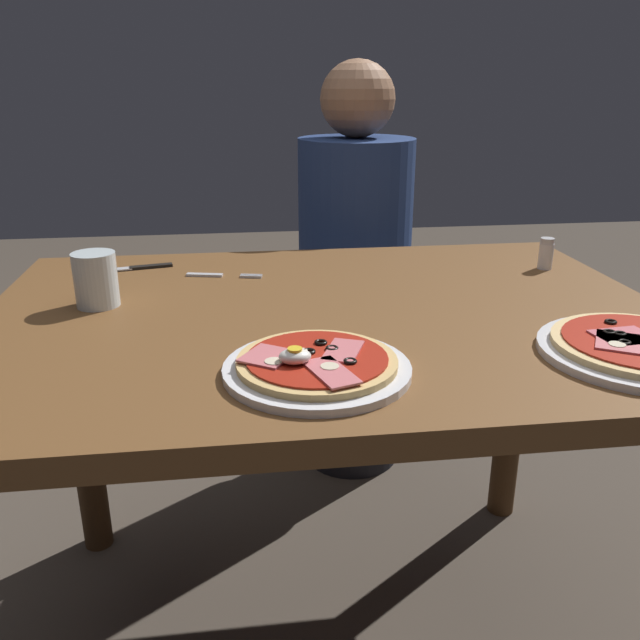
% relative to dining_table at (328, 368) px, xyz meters
% --- Properties ---
extents(ground_plane, '(8.00, 8.00, 0.00)m').
position_rel_dining_table_xyz_m(ground_plane, '(0.00, 0.00, -0.63)').
color(ground_plane, '#4C4238').
extents(dining_table, '(1.20, 0.87, 0.75)m').
position_rel_dining_table_xyz_m(dining_table, '(0.00, 0.00, 0.00)').
color(dining_table, brown).
rests_on(dining_table, ground).
extents(pizza_foreground, '(0.26, 0.26, 0.05)m').
position_rel_dining_table_xyz_m(pizza_foreground, '(-0.05, -0.26, 0.12)').
color(pizza_foreground, white).
rests_on(pizza_foreground, dining_table).
extents(pizza_across_left, '(0.29, 0.29, 0.03)m').
position_rel_dining_table_xyz_m(pizza_across_left, '(0.42, -0.26, 0.12)').
color(pizza_across_left, white).
rests_on(pizza_across_left, dining_table).
extents(water_glass_near, '(0.08, 0.08, 0.10)m').
position_rel_dining_table_xyz_m(water_glass_near, '(-0.41, 0.08, 0.15)').
color(water_glass_near, silver).
rests_on(water_glass_near, dining_table).
extents(fork, '(0.16, 0.05, 0.00)m').
position_rel_dining_table_xyz_m(fork, '(-0.20, 0.24, 0.11)').
color(fork, silver).
rests_on(fork, dining_table).
extents(knife, '(0.19, 0.06, 0.01)m').
position_rel_dining_table_xyz_m(knife, '(-0.38, 0.31, 0.12)').
color(knife, silver).
rests_on(knife, dining_table).
extents(salt_shaker, '(0.03, 0.03, 0.07)m').
position_rel_dining_table_xyz_m(salt_shaker, '(0.50, 0.20, 0.15)').
color(salt_shaker, white).
rests_on(salt_shaker, dining_table).
extents(diner_person, '(0.32, 0.32, 1.18)m').
position_rel_dining_table_xyz_m(diner_person, '(0.18, 0.71, -0.07)').
color(diner_person, black).
rests_on(diner_person, ground).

